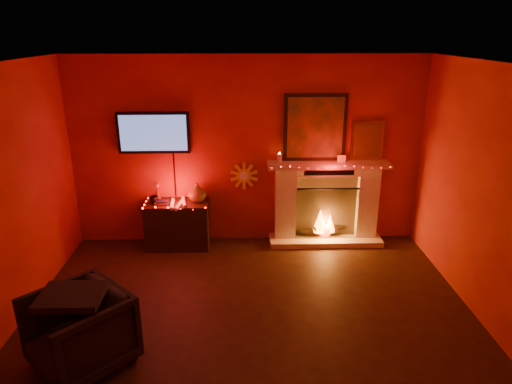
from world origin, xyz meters
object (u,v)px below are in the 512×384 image
at_px(tv, 154,133).
at_px(armchair, 79,331).
at_px(sunburst_clock, 244,176).
at_px(console_table, 179,222).
at_px(fireplace, 326,195).

bearing_deg(tv, armchair, -96.25).
height_order(tv, armchair, tv).
relative_size(sunburst_clock, console_table, 0.42).
distance_m(sunburst_clock, armchair, 3.19).
distance_m(tv, armchair, 2.99).
relative_size(fireplace, armchair, 2.64).
height_order(console_table, armchair, console_table).
distance_m(sunburst_clock, console_table, 1.16).
bearing_deg(fireplace, armchair, -136.13).
relative_size(tv, sunburst_clock, 3.10).
height_order(fireplace, console_table, fireplace).
bearing_deg(console_table, armchair, -103.29).
xyz_separation_m(fireplace, tv, (-2.44, 0.06, 0.92)).
height_order(sunburst_clock, console_table, sunburst_clock).
xyz_separation_m(sunburst_clock, armchair, (-1.54, -2.72, -0.62)).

